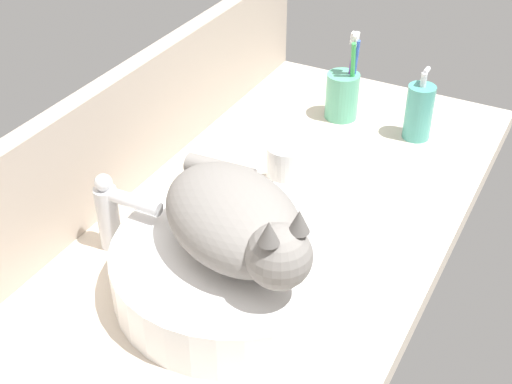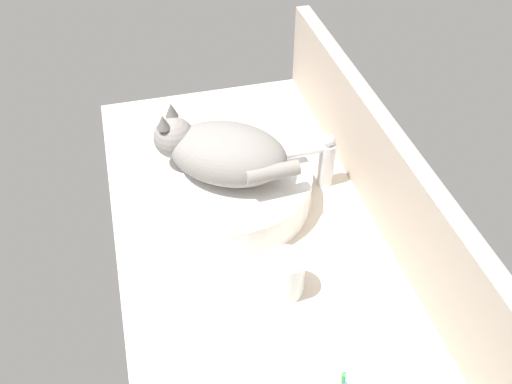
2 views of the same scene
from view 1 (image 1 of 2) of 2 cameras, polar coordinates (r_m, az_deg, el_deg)
name	(u,v)px [view 1 (image 1 of 2)]	position (r cm, az deg, el deg)	size (l,w,h in cm)	color
ground_plane	(263,236)	(120.69, 0.59, -3.50)	(121.19, 58.04, 4.00)	beige
backsplash_panel	(125,131)	(125.98, -10.46, 4.82)	(121.19, 3.60, 21.97)	#AD9E8E
sink_basin	(234,268)	(105.36, -1.77, -6.11)	(35.91, 35.91, 7.82)	white
cat	(238,221)	(98.34, -1.44, -2.30)	(27.42, 30.18, 14.00)	gray
faucet	(113,210)	(112.93, -11.36, -1.46)	(3.60, 11.82, 13.60)	silver
soap_dispenser	(419,112)	(144.51, 12.91, 6.29)	(5.44, 5.44, 14.54)	teal
toothbrush_cup	(343,94)	(149.52, 6.97, 7.81)	(6.81, 6.81, 18.69)	#5BB28E
water_glass	(286,171)	(126.33, 2.40, 1.71)	(7.02, 7.02, 8.97)	white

